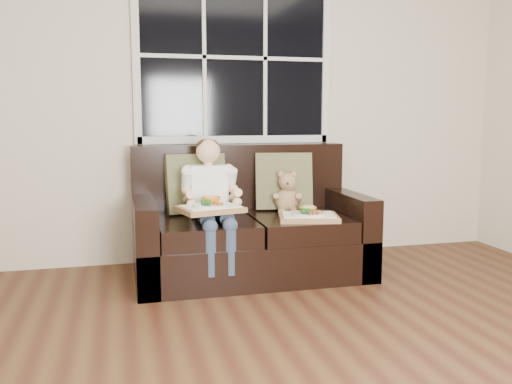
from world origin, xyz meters
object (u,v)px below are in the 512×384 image
object	(u,v)px
child	(211,192)
tray_right	(308,216)
loveseat	(248,233)
teddy_bear	(287,195)
tray_left	(210,207)

from	to	relation	value
child	tray_right	distance (m)	0.72
loveseat	teddy_bear	xyz separation A→B (m)	(0.32, 0.03, 0.27)
child	tray_right	bearing A→B (deg)	-16.17
loveseat	tray_right	distance (m)	0.51
teddy_bear	tray_left	bearing A→B (deg)	-136.37
teddy_bear	child	bearing A→B (deg)	-152.16
loveseat	tray_right	world-z (taller)	loveseat
tray_right	teddy_bear	bearing A→B (deg)	111.84
child	tray_left	xyz separation A→B (m)	(-0.04, -0.22, -0.07)
teddy_bear	tray_left	world-z (taller)	teddy_bear
loveseat	teddy_bear	bearing A→B (deg)	4.85
loveseat	child	bearing A→B (deg)	-158.54
loveseat	teddy_bear	distance (m)	0.42
tray_right	child	bearing A→B (deg)	177.18
loveseat	tray_left	xyz separation A→B (m)	(-0.35, -0.34, 0.27)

